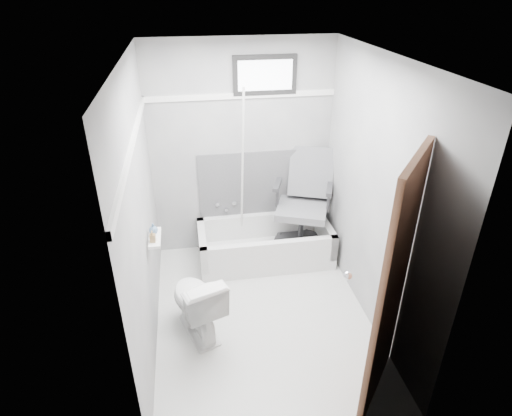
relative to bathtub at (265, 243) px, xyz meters
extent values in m
plane|color=white|center=(-0.20, -0.93, -0.21)|extent=(2.60, 2.60, 0.00)
plane|color=silver|center=(-0.20, -0.93, 2.19)|extent=(2.60, 2.60, 0.00)
cube|color=gray|center=(-0.20, 0.37, 0.99)|extent=(2.00, 0.02, 2.40)
cube|color=gray|center=(-0.20, -2.23, 0.99)|extent=(2.00, 0.02, 2.40)
cube|color=gray|center=(-1.20, -0.93, 0.99)|extent=(0.02, 2.60, 2.40)
cube|color=gray|center=(0.80, -0.93, 0.99)|extent=(0.02, 2.60, 2.40)
imported|color=white|center=(-0.82, -1.04, 0.12)|extent=(0.58, 0.76, 0.66)
cube|color=#4C4C4F|center=(0.05, 0.36, 0.59)|extent=(1.50, 0.02, 0.78)
cube|color=white|center=(-0.20, 0.36, 1.61)|extent=(2.00, 0.02, 0.06)
cube|color=white|center=(-1.19, -0.93, 1.61)|extent=(0.02, 2.60, 0.06)
cylinder|color=silver|center=(-0.23, 0.13, 0.84)|extent=(0.02, 0.41, 1.92)
cube|color=white|center=(-1.13, -0.79, 0.69)|extent=(0.10, 0.32, 0.02)
imported|color=olive|center=(-1.14, -0.87, 0.76)|extent=(0.05, 0.05, 0.10)
imported|color=slate|center=(-1.14, -0.73, 0.75)|extent=(0.10, 0.10, 0.10)
camera|label=1|loc=(-0.79, -4.04, 2.70)|focal=30.00mm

